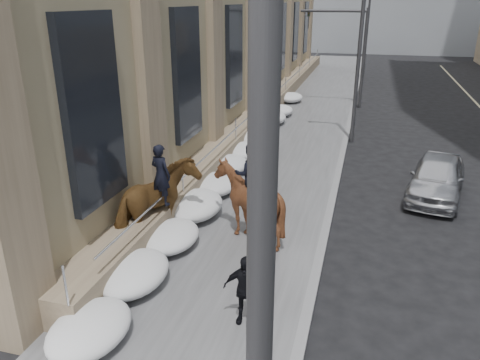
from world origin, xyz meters
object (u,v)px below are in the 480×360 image
(mounted_horse_right, at_px, (249,199))
(pedestrian, at_px, (245,290))
(car_silver, at_px, (437,177))
(mounted_horse_left, at_px, (157,201))

(mounted_horse_right, xyz_separation_m, pedestrian, (0.86, -3.66, -0.40))
(pedestrian, bearing_deg, car_silver, 60.19)
(pedestrian, distance_m, car_silver, 9.68)
(mounted_horse_left, relative_size, pedestrian, 1.84)
(mounted_horse_left, bearing_deg, mounted_horse_right, -143.11)
(mounted_horse_left, relative_size, mounted_horse_right, 1.04)
(mounted_horse_left, distance_m, pedestrian, 4.37)
(mounted_horse_left, xyz_separation_m, mounted_horse_right, (2.40, 0.77, 0.03))
(mounted_horse_right, relative_size, pedestrian, 1.77)
(mounted_horse_left, distance_m, mounted_horse_right, 2.52)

